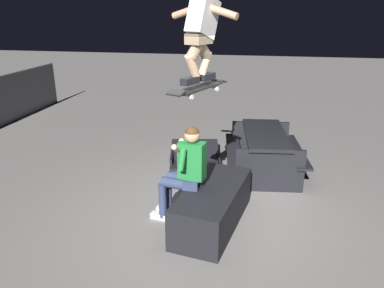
{
  "coord_description": "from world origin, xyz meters",
  "views": [
    {
      "loc": [
        -4.65,
        -0.63,
        2.79
      ],
      "look_at": [
        -0.17,
        0.22,
        1.15
      ],
      "focal_mm": 35.18,
      "sensor_mm": 36.0,
      "label": 1
    }
  ],
  "objects_px": {
    "person_sitting_on_ledge": "(184,169)",
    "picnic_table_back": "(265,146)",
    "skateboard": "(199,88)",
    "ledge_box_main": "(213,206)",
    "kicker_ramp": "(195,157)",
    "skater_airborne": "(202,28)"
  },
  "relations": [
    {
      "from": "kicker_ramp",
      "to": "picnic_table_back",
      "type": "bearing_deg",
      "value": -103.77
    },
    {
      "from": "ledge_box_main",
      "to": "picnic_table_back",
      "type": "relative_size",
      "value": 0.88
    },
    {
      "from": "person_sitting_on_ledge",
      "to": "picnic_table_back",
      "type": "xyz_separation_m",
      "value": [
        1.89,
        -1.06,
        -0.28
      ]
    },
    {
      "from": "skateboard",
      "to": "kicker_ramp",
      "type": "distance_m",
      "value": 2.98
    },
    {
      "from": "person_sitting_on_ledge",
      "to": "skater_airborne",
      "type": "height_order",
      "value": "skater_airborne"
    },
    {
      "from": "kicker_ramp",
      "to": "picnic_table_back",
      "type": "relative_size",
      "value": 0.69
    },
    {
      "from": "skater_airborne",
      "to": "picnic_table_back",
      "type": "height_order",
      "value": "skater_airborne"
    },
    {
      "from": "person_sitting_on_ledge",
      "to": "skateboard",
      "type": "distance_m",
      "value": 1.14
    },
    {
      "from": "kicker_ramp",
      "to": "picnic_table_back",
      "type": "distance_m",
      "value": 1.42
    },
    {
      "from": "ledge_box_main",
      "to": "skateboard",
      "type": "distance_m",
      "value": 1.63
    },
    {
      "from": "person_sitting_on_ledge",
      "to": "kicker_ramp",
      "type": "xyz_separation_m",
      "value": [
        2.21,
        0.26,
        -0.73
      ]
    },
    {
      "from": "ledge_box_main",
      "to": "kicker_ramp",
      "type": "height_order",
      "value": "ledge_box_main"
    },
    {
      "from": "skater_airborne",
      "to": "kicker_ramp",
      "type": "relative_size",
      "value": 0.87
    },
    {
      "from": "person_sitting_on_ledge",
      "to": "kicker_ramp",
      "type": "distance_m",
      "value": 2.34
    },
    {
      "from": "ledge_box_main",
      "to": "skateboard",
      "type": "bearing_deg",
      "value": 110.75
    },
    {
      "from": "kicker_ramp",
      "to": "ledge_box_main",
      "type": "bearing_deg",
      "value": -163.67
    },
    {
      "from": "skater_airborne",
      "to": "kicker_ramp",
      "type": "xyz_separation_m",
      "value": [
        2.25,
        0.48,
        -2.53
      ]
    },
    {
      "from": "skateboard",
      "to": "ledge_box_main",
      "type": "bearing_deg",
      "value": -69.25
    },
    {
      "from": "person_sitting_on_ledge",
      "to": "ledge_box_main",
      "type": "bearing_deg",
      "value": -92.59
    },
    {
      "from": "ledge_box_main",
      "to": "picnic_table_back",
      "type": "height_order",
      "value": "picnic_table_back"
    },
    {
      "from": "ledge_box_main",
      "to": "skater_airborne",
      "type": "height_order",
      "value": "skater_airborne"
    },
    {
      "from": "kicker_ramp",
      "to": "person_sitting_on_ledge",
      "type": "bearing_deg",
      "value": -173.4
    }
  ]
}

